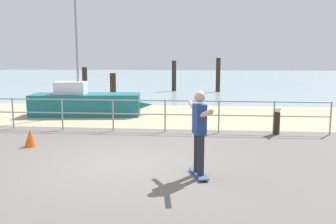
{
  "coord_description": "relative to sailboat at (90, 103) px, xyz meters",
  "views": [
    {
      "loc": [
        1.82,
        -7.78,
        2.39
      ],
      "look_at": [
        0.88,
        2.0,
        0.9
      ],
      "focal_mm": 38.72,
      "sensor_mm": 36.0,
      "label": 1
    }
  ],
  "objects": [
    {
      "name": "ground_plane",
      "position": [
        2.8,
        -7.66,
        -0.52
      ],
      "size": [
        24.0,
        10.0,
        0.04
      ],
      "primitive_type": "cube",
      "color": "#605B56",
      "rests_on": "ground"
    },
    {
      "name": "groyne_post_1",
      "position": [
        -0.51,
        5.95,
        0.23
      ],
      "size": [
        0.35,
        0.35,
        1.49
      ],
      "primitive_type": "cylinder",
      "color": "#332319",
      "rests_on": "ground"
    },
    {
      "name": "skateboarder",
      "position": [
        4.57,
        -7.41,
        0.5
      ],
      "size": [
        0.52,
        1.41,
        1.65
      ],
      "color": "#26262B",
      "rests_on": "skateboard"
    },
    {
      "name": "sailboat",
      "position": [
        0.0,
        0.0,
        0.0
      ],
      "size": [
        5.04,
        1.91,
        5.04
      ],
      "color": "#19666B",
      "rests_on": "ground"
    },
    {
      "name": "railing_fence",
      "position": [
        2.58,
        -3.06,
        0.18
      ],
      "size": [
        11.98,
        0.05,
        1.05
      ],
      "color": "gray",
      "rests_on": "ground"
    },
    {
      "name": "groyne_post_3",
      "position": [
        5.68,
        10.97,
        0.66
      ],
      "size": [
        0.31,
        0.31,
        2.36
      ],
      "primitive_type": "cylinder",
      "color": "#332319",
      "rests_on": "ground"
    },
    {
      "name": "traffic_cone",
      "position": [
        0.05,
        -5.37,
        -0.27
      ],
      "size": [
        0.36,
        0.36,
        0.5
      ],
      "primitive_type": "cone",
      "color": "#E55919",
      "rests_on": "ground"
    },
    {
      "name": "beach_strip",
      "position": [
        2.8,
        0.34,
        -0.52
      ],
      "size": [
        24.0,
        6.0,
        0.04
      ],
      "primitive_type": "cube",
      "color": "tan",
      "rests_on": "ground"
    },
    {
      "name": "sea_surface",
      "position": [
        2.8,
        28.34,
        -0.52
      ],
      "size": [
        72.0,
        50.0,
        0.04
      ],
      "primitive_type": "cube",
      "color": "#849EA3",
      "rests_on": "ground"
    },
    {
      "name": "groyne_post_2",
      "position": [
        2.58,
        11.28,
        0.56
      ],
      "size": [
        0.31,
        0.31,
        2.16
      ],
      "primitive_type": "cylinder",
      "color": "#332319",
      "rests_on": "ground"
    },
    {
      "name": "skateboard",
      "position": [
        4.57,
        -7.41,
        -0.45
      ],
      "size": [
        0.43,
        0.82,
        0.08
      ],
      "color": "#334C8C",
      "rests_on": "ground"
    },
    {
      "name": "seagull",
      "position": [
        6.93,
        -3.17,
        0.27
      ],
      "size": [
        0.19,
        0.49,
        0.18
      ],
      "color": "white",
      "rests_on": "bollard_short"
    },
    {
      "name": "bollard_short",
      "position": [
        6.93,
        -3.16,
        -0.17
      ],
      "size": [
        0.18,
        0.18,
        0.71
      ],
      "primitive_type": "cylinder",
      "color": "#332319",
      "rests_on": "ground"
    },
    {
      "name": "groyne_post_0",
      "position": [
        -3.61,
        10.27,
        0.34
      ],
      "size": [
        0.36,
        0.36,
        1.71
      ],
      "primitive_type": "cylinder",
      "color": "#332319",
      "rests_on": "ground"
    }
  ]
}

